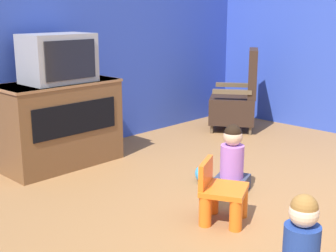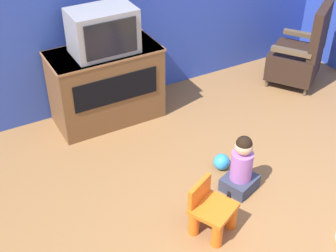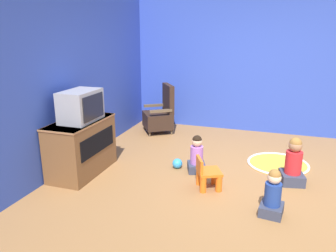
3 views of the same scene
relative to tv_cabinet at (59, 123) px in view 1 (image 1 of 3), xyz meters
name	(u,v)px [view 1 (image 1 of 3)]	position (x,y,z in m)	size (l,w,h in m)	color
ground_plane	(301,215)	(0.57, -2.23, -0.41)	(30.00, 30.00, 0.00)	olive
wall_back	(61,10)	(0.32, 0.36, 1.03)	(5.50, 0.12, 2.89)	#2D47B2
tv_cabinet	(59,123)	(0.00, 0.00, 0.00)	(1.12, 0.56, 0.80)	brown
television	(58,58)	(0.00, -0.04, 0.61)	(0.63, 0.41, 0.44)	#939399
black_armchair	(237,100)	(2.28, -0.40, -0.04)	(0.79, 0.78, 0.99)	brown
yellow_kid_chair	(221,196)	(0.08, -1.87, -0.23)	(0.41, 0.41, 0.43)	orange
child_watching_left	(232,163)	(0.57, -1.60, -0.17)	(0.36, 0.34, 0.57)	#33384C
toy_ball	(204,173)	(0.58, -1.30, -0.33)	(0.15, 0.15, 0.15)	#3399E5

